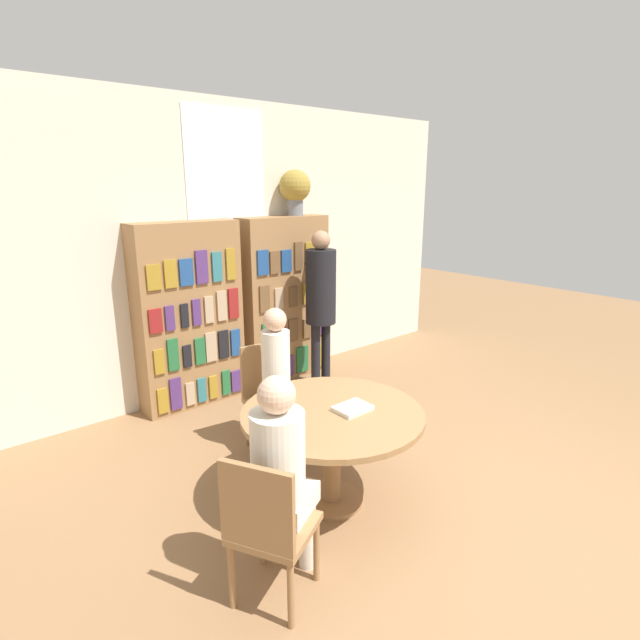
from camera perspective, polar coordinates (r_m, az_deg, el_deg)
ground_plane at (r=3.68m, az=20.26°, el=-22.00°), size 16.00×16.00×0.00m
wall_back at (r=5.40m, az=-10.45°, el=7.96°), size 6.40×0.07×3.00m
bookshelf_left at (r=5.08m, az=-14.70°, el=0.43°), size 1.04×0.34×1.83m
bookshelf_right at (r=5.65m, az=-4.08°, el=2.40°), size 1.04×0.34×1.83m
flower_vase at (r=5.62m, az=-2.87°, el=14.80°), size 0.34×0.34×0.49m
reading_table at (r=3.45m, az=1.41°, el=-12.01°), size 1.23×1.23×0.70m
chair_near_camera at (r=2.77m, az=-6.04°, el=-22.26°), size 0.54×0.54×0.88m
chair_left_side at (r=4.25m, az=-5.84°, el=-8.13°), size 0.45×0.45×0.88m
seated_reader_left at (r=4.01m, az=-4.72°, el=-6.39°), size 0.27×0.37×1.24m
seated_reader_right at (r=2.76m, az=-4.43°, el=-16.47°), size 0.42×0.40×1.25m
librarian_standing at (r=5.30m, az=0.08°, el=3.13°), size 0.32×0.59×1.71m
open_book_on_table at (r=3.41m, az=3.74°, el=-10.03°), size 0.24×0.18×0.03m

